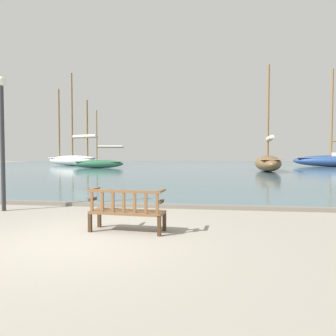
# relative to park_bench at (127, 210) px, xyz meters

# --- Properties ---
(ground_plane) EXTENTS (160.00, 160.00, 0.00)m
(ground_plane) POSITION_rel_park_bench_xyz_m (-0.78, -0.79, -0.47)
(ground_plane) COLOR gray
(harbor_water) EXTENTS (100.00, 80.00, 0.08)m
(harbor_water) POSITION_rel_park_bench_xyz_m (-0.78, 43.21, -0.43)
(harbor_water) COLOR #476670
(harbor_water) RESTS_ON ground
(quay_edge_kerb) EXTENTS (40.00, 0.30, 0.12)m
(quay_edge_kerb) POSITION_rel_park_bench_xyz_m (-0.78, 3.06, -0.41)
(quay_edge_kerb) COLOR slate
(quay_edge_kerb) RESTS_ON ground
(park_bench) EXTENTS (1.64, 0.65, 0.92)m
(park_bench) POSITION_rel_park_bench_xyz_m (0.00, 0.00, 0.00)
(park_bench) COLOR #3D2A19
(park_bench) RESTS_ON ground
(sailboat_outer_port) EXTENTS (10.80, 6.10, 14.65)m
(sailboat_outer_port) POSITION_rel_park_bench_xyz_m (-19.69, 38.95, 0.82)
(sailboat_outer_port) COLOR silver
(sailboat_outer_port) RESTS_ON harbor_water
(sailboat_far_port) EXTENTS (11.17, 6.03, 13.98)m
(sailboat_far_port) POSITION_rel_park_bench_xyz_m (19.44, 39.85, 0.64)
(sailboat_far_port) COLOR navy
(sailboat_far_port) RESTS_ON harbor_water
(sailboat_outer_starboard) EXTENTS (3.16, 10.63, 10.75)m
(sailboat_outer_starboard) POSITION_rel_park_bench_xyz_m (7.59, 25.26, 0.54)
(sailboat_outer_starboard) COLOR brown
(sailboat_outer_starboard) RESTS_ON harbor_water
(sailboat_nearest_starboard) EXTENTS (6.52, 2.84, 7.33)m
(sailboat_nearest_starboard) POSITION_rel_park_bench_xyz_m (-12.27, 30.29, 0.25)
(sailboat_nearest_starboard) COLOR #2D6647
(sailboat_nearest_starboard) RESTS_ON harbor_water
(lamp_post) EXTENTS (0.28, 0.28, 3.95)m
(lamp_post) POSITION_rel_park_bench_xyz_m (-4.30, 1.89, 1.94)
(lamp_post) COLOR #2D2D33
(lamp_post) RESTS_ON ground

